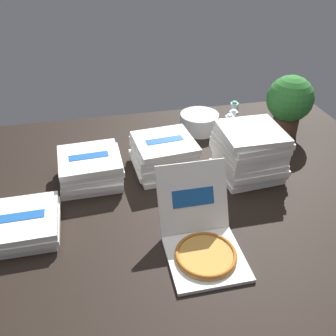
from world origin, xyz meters
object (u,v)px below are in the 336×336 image
object	(u,v)px
pizza_stack_center_far	(91,168)
water_bottle_2	(233,115)
pizza_stack_left_mid	(22,225)
potted_plant	(289,102)
water_bottle_1	(233,123)
water_bottle_0	(229,128)
ice_bucket	(199,122)
open_pizza_box	(202,240)
pizza_stack_center_near	(163,155)
pizza_stack_right_near	(249,152)

from	to	relation	value
pizza_stack_center_far	water_bottle_2	xyz separation A→B (m)	(1.15, 0.52, 0.01)
pizza_stack_left_mid	potted_plant	xyz separation A→B (m)	(1.89, 0.72, 0.22)
water_bottle_1	water_bottle_0	bearing A→B (deg)	-130.22
water_bottle_1	ice_bucket	bearing A→B (deg)	148.40
pizza_stack_center_far	open_pizza_box	bearing A→B (deg)	-54.99
ice_bucket	pizza_stack_center_far	bearing A→B (deg)	-149.46
pizza_stack_center_near	water_bottle_1	size ratio (longest dim) A/B	1.95
pizza_stack_right_near	potted_plant	bearing A→B (deg)	42.51
ice_bucket	water_bottle_1	xyz separation A→B (m)	(0.22, -0.14, 0.03)
water_bottle_2	pizza_stack_center_near	bearing A→B (deg)	-144.10
open_pizza_box	pizza_stack_left_mid	bearing A→B (deg)	160.18
pizza_stack_left_mid	water_bottle_2	world-z (taller)	water_bottle_2
pizza_stack_right_near	water_bottle_2	bearing A→B (deg)	77.55
ice_bucket	potted_plant	world-z (taller)	potted_plant
ice_bucket	water_bottle_0	bearing A→B (deg)	-50.66
pizza_stack_left_mid	pizza_stack_right_near	world-z (taller)	pizza_stack_right_near
pizza_stack_right_near	ice_bucket	bearing A→B (deg)	101.91
open_pizza_box	water_bottle_1	xyz separation A→B (m)	(0.57, 1.12, 0.04)
pizza_stack_center_near	water_bottle_2	world-z (taller)	pizza_stack_center_near
ice_bucket	pizza_stack_left_mid	bearing A→B (deg)	-143.46
pizza_stack_center_far	pizza_stack_center_near	size ratio (longest dim) A/B	0.94
pizza_stack_center_far	pizza_stack_right_near	xyz separation A→B (m)	(1.01, -0.14, 0.07)
pizza_stack_center_near	ice_bucket	distance (m)	0.62
pizza_stack_center_far	pizza_stack_center_near	distance (m)	0.48
pizza_stack_left_mid	water_bottle_0	xyz separation A→B (m)	(1.42, 0.72, 0.05)
ice_bucket	potted_plant	bearing A→B (deg)	-17.94
water_bottle_1	pizza_stack_center_far	bearing A→B (deg)	-161.07
pizza_stack_left_mid	pizza_stack_right_near	bearing A→B (deg)	11.04
water_bottle_2	potted_plant	bearing A→B (deg)	-31.25
open_pizza_box	water_bottle_1	distance (m)	1.26
open_pizza_box	pizza_stack_right_near	world-z (taller)	open_pizza_box
open_pizza_box	ice_bucket	world-z (taller)	open_pizza_box
pizza_stack_right_near	water_bottle_1	world-z (taller)	pizza_stack_right_near
pizza_stack_center_far	ice_bucket	world-z (taller)	pizza_stack_center_far
pizza_stack_center_far	potted_plant	size ratio (longest dim) A/B	0.85
pizza_stack_center_far	water_bottle_2	world-z (taller)	water_bottle_2
pizza_stack_center_near	water_bottle_2	bearing A→B (deg)	35.90
pizza_stack_center_near	open_pizza_box	bearing A→B (deg)	-87.04
water_bottle_0	potted_plant	distance (m)	0.49
ice_bucket	water_bottle_0	distance (m)	0.27
ice_bucket	water_bottle_2	size ratio (longest dim) A/B	1.39
water_bottle_0	water_bottle_2	world-z (taller)	same
pizza_stack_left_mid	ice_bucket	xyz separation A→B (m)	(1.25, 0.93, 0.02)
pizza_stack_center_far	water_bottle_1	size ratio (longest dim) A/B	1.84
pizza_stack_left_mid	water_bottle_0	world-z (taller)	water_bottle_0
open_pizza_box	pizza_stack_left_mid	world-z (taller)	open_pizza_box
pizza_stack_center_far	pizza_stack_left_mid	distance (m)	0.57
pizza_stack_right_near	pizza_stack_center_near	xyz separation A→B (m)	(-0.53, 0.17, -0.05)
open_pizza_box	pizza_stack_center_far	distance (m)	0.91
open_pizza_box	pizza_stack_left_mid	xyz separation A→B (m)	(-0.90, 0.33, -0.01)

